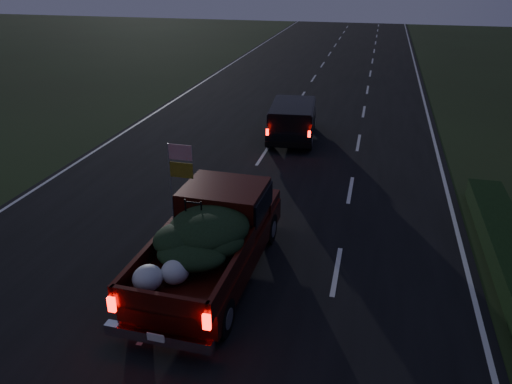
% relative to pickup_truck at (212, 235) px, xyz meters
% --- Properties ---
extents(ground, '(120.00, 120.00, 0.00)m').
position_rel_pickup_truck_xyz_m(ground, '(-0.66, -1.70, -1.10)').
color(ground, black).
rests_on(ground, ground).
extents(road_asphalt, '(14.00, 120.00, 0.02)m').
position_rel_pickup_truck_xyz_m(road_asphalt, '(-0.66, -1.70, -1.09)').
color(road_asphalt, black).
rests_on(road_asphalt, ground).
extents(pickup_truck, '(2.31, 5.65, 2.93)m').
position_rel_pickup_truck_xyz_m(pickup_truck, '(0.00, 0.00, 0.00)').
color(pickup_truck, '#3B0D08').
rests_on(pickup_truck, ground).
extents(lead_suv, '(2.21, 4.53, 1.26)m').
position_rel_pickup_truck_xyz_m(lead_suv, '(0.09, 10.69, -0.14)').
color(lead_suv, black).
rests_on(lead_suv, ground).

